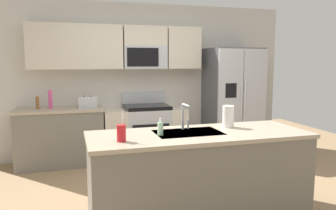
{
  "coord_description": "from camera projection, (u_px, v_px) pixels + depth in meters",
  "views": [
    {
      "loc": [
        -1.23,
        -3.58,
        1.62
      ],
      "look_at": [
        0.0,
        0.6,
        1.05
      ],
      "focal_mm": 35.67,
      "sensor_mm": 36.0,
      "label": 1
    }
  ],
  "objects": [
    {
      "name": "ground_plane",
      "position": [
        182.0,
        199.0,
        3.96
      ],
      "size": [
        9.0,
        9.0,
        0.0
      ],
      "primitive_type": "plane",
      "color": "#997A56",
      "rests_on": "ground"
    },
    {
      "name": "drink_cup_red",
      "position": [
        121.0,
        133.0,
        3.01
      ],
      "size": [
        0.08,
        0.08,
        0.27
      ],
      "color": "red",
      "rests_on": "island_counter"
    },
    {
      "name": "soap_dispenser",
      "position": [
        160.0,
        128.0,
        3.26
      ],
      "size": [
        0.06,
        0.06,
        0.17
      ],
      "color": "#A5D8B2",
      "rests_on": "island_counter"
    },
    {
      "name": "kitchen_wall_unit",
      "position": [
        135.0,
        70.0,
        5.71
      ],
      "size": [
        5.2,
        0.43,
        2.6
      ],
      "color": "beige",
      "rests_on": "ground"
    },
    {
      "name": "island_counter",
      "position": [
        198.0,
        175.0,
        3.45
      ],
      "size": [
        2.25,
        0.85,
        0.9
      ],
      "color": "slate",
      "rests_on": "ground"
    },
    {
      "name": "back_counter",
      "position": [
        60.0,
        137.0,
        5.22
      ],
      "size": [
        1.33,
        0.63,
        0.9
      ],
      "color": "slate",
      "rests_on": "ground"
    },
    {
      "name": "sink_faucet",
      "position": [
        184.0,
        114.0,
        3.52
      ],
      "size": [
        0.08,
        0.21,
        0.28
      ],
      "color": "#B7BABF",
      "rests_on": "island_counter"
    },
    {
      "name": "paper_towel_roll",
      "position": [
        228.0,
        116.0,
        3.66
      ],
      "size": [
        0.12,
        0.12,
        0.24
      ],
      "primitive_type": "cylinder",
      "color": "white",
      "rests_on": "island_counter"
    },
    {
      "name": "pepper_mill",
      "position": [
        37.0,
        103.0,
        5.06
      ],
      "size": [
        0.05,
        0.05,
        0.19
      ],
      "primitive_type": "cylinder",
      "color": "brown",
      "rests_on": "back_counter"
    },
    {
      "name": "bottle_pink",
      "position": [
        50.0,
        99.0,
        5.15
      ],
      "size": [
        0.06,
        0.06,
        0.28
      ],
      "primitive_type": "cylinder",
      "color": "#EA4C93",
      "rests_on": "back_counter"
    },
    {
      "name": "refrigerator",
      "position": [
        232.0,
        101.0,
        5.91
      ],
      "size": [
        0.9,
        0.76,
        1.85
      ],
      "color": "#4C4F54",
      "rests_on": "ground"
    },
    {
      "name": "toaster",
      "position": [
        88.0,
        102.0,
        5.22
      ],
      "size": [
        0.28,
        0.16,
        0.18
      ],
      "color": "#B7BABF",
      "rests_on": "back_counter"
    },
    {
      "name": "range_oven",
      "position": [
        145.0,
        132.0,
        5.6
      ],
      "size": [
        1.36,
        0.61,
        1.1
      ],
      "color": "#B7BABF",
      "rests_on": "ground"
    }
  ]
}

